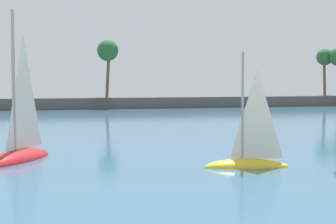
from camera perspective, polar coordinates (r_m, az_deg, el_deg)
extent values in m
cube|color=#33607F|center=(69.42, -11.59, -0.40)|extent=(220.00, 113.11, 0.06)
cube|color=#514C47|center=(85.88, -12.34, 0.87)|extent=(112.06, 6.00, 1.80)
cylinder|color=brown|center=(102.01, 16.14, 3.64)|extent=(0.63, 0.61, 6.95)
sphere|color=#285B2D|center=(102.10, 16.17, 5.59)|extent=(3.02, 3.02, 3.02)
cylinder|color=brown|center=(86.38, -6.35, 4.00)|extent=(0.88, 0.57, 7.45)
sphere|color=#285B2D|center=(86.50, -6.36, 6.46)|extent=(3.37, 3.37, 3.37)
ellipsoid|color=red|center=(31.13, -15.53, -4.92)|extent=(4.73, 6.15, 1.22)
cylinder|color=gray|center=(30.55, -15.96, 3.23)|extent=(0.18, 0.18, 7.61)
pyramid|color=silver|center=(31.44, -14.95, 2.21)|extent=(1.58, 2.44, 6.47)
ellipsoid|color=yellow|center=(27.97, 8.25, -5.75)|extent=(4.51, 2.16, 0.87)
cylinder|color=gray|center=(27.61, 7.86, 0.69)|extent=(0.13, 0.13, 5.42)
pyramid|color=silver|center=(27.78, 9.34, -0.14)|extent=(1.94, 0.53, 4.61)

